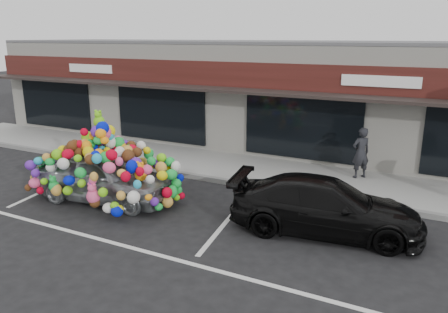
% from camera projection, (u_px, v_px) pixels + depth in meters
% --- Properties ---
extents(ground, '(90.00, 90.00, 0.00)m').
position_uv_depth(ground, '(138.00, 202.00, 12.32)').
color(ground, black).
rests_on(ground, ground).
extents(shop_building, '(24.00, 7.20, 4.31)m').
position_uv_depth(shop_building, '(257.00, 92.00, 18.98)').
color(shop_building, white).
rests_on(shop_building, ground).
extents(sidewalk, '(26.00, 3.00, 0.15)m').
position_uv_depth(sidewalk, '(207.00, 163.00, 15.73)').
color(sidewalk, gray).
rests_on(sidewalk, ground).
extents(kerb, '(26.00, 0.18, 0.16)m').
position_uv_depth(kerb, '(185.00, 175.00, 14.44)').
color(kerb, slate).
rests_on(kerb, ground).
extents(parking_stripe_left, '(0.73, 4.37, 0.01)m').
position_uv_depth(parking_stripe_left, '(61.00, 183.00, 13.89)').
color(parking_stripe_left, silver).
rests_on(parking_stripe_left, ground).
extents(parking_stripe_mid, '(0.73, 4.37, 0.01)m').
position_uv_depth(parking_stripe_mid, '(230.00, 217.00, 11.26)').
color(parking_stripe_mid, silver).
rests_on(parking_stripe_mid, ground).
extents(lane_line, '(14.00, 0.12, 0.01)m').
position_uv_depth(lane_line, '(146.00, 252.00, 9.47)').
color(lane_line, silver).
rests_on(lane_line, ground).
extents(toy_car, '(2.98, 4.57, 2.55)m').
position_uv_depth(toy_car, '(103.00, 171.00, 12.22)').
color(toy_car, gray).
rests_on(toy_car, ground).
extents(black_sedan, '(2.48, 4.69, 1.30)m').
position_uv_depth(black_sedan, '(325.00, 206.00, 10.27)').
color(black_sedan, black).
rests_on(black_sedan, ground).
extents(pedestrian_a, '(0.70, 0.69, 1.63)m').
position_uv_depth(pedestrian_a, '(361.00, 153.00, 13.73)').
color(pedestrian_a, black).
rests_on(pedestrian_a, sidewalk).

